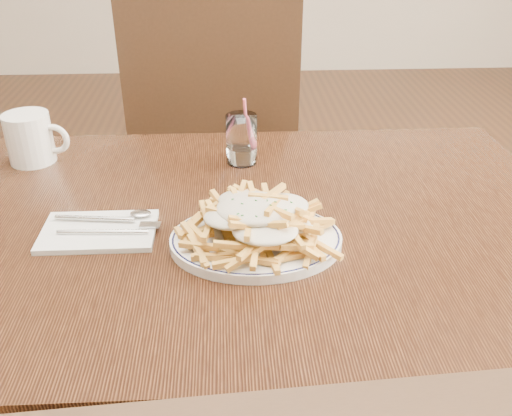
{
  "coord_description": "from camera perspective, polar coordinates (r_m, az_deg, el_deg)",
  "views": [
    {
      "loc": [
        -0.02,
        -0.86,
        1.26
      ],
      "look_at": [
        0.02,
        -0.09,
        0.82
      ],
      "focal_mm": 40.0,
      "sensor_mm": 36.0,
      "label": 1
    }
  ],
  "objects": [
    {
      "name": "table",
      "position": [
        1.04,
        -1.62,
        -4.76
      ],
      "size": [
        1.2,
        0.8,
        0.75
      ],
      "color": "black",
      "rests_on": "ground"
    },
    {
      "name": "chair_far",
      "position": [
        1.73,
        -3.65,
        6.48
      ],
      "size": [
        0.54,
        0.54,
        1.03
      ],
      "color": "black",
      "rests_on": "ground"
    },
    {
      "name": "fries_plate",
      "position": [
        0.92,
        -0.0,
        -3.25
      ],
      "size": [
        0.34,
        0.32,
        0.02
      ],
      "color": "white",
      "rests_on": "table"
    },
    {
      "name": "loaded_fries",
      "position": [
        0.9,
        -0.0,
        -0.74
      ],
      "size": [
        0.28,
        0.25,
        0.07
      ],
      "color": "gold",
      "rests_on": "fries_plate"
    },
    {
      "name": "napkin",
      "position": [
        0.99,
        -15.45,
        -2.27
      ],
      "size": [
        0.19,
        0.12,
        0.01
      ],
      "primitive_type": "cube",
      "rotation": [
        0.0,
        0.0,
        0.0
      ],
      "color": "silver",
      "rests_on": "table"
    },
    {
      "name": "cutlery",
      "position": [
        0.99,
        -15.46,
        -1.72
      ],
      "size": [
        0.19,
        0.07,
        0.01
      ],
      "color": "silver",
      "rests_on": "napkin"
    },
    {
      "name": "water_glass",
      "position": [
        1.19,
        -1.44,
        6.6
      ],
      "size": [
        0.06,
        0.06,
        0.14
      ],
      "color": "white",
      "rests_on": "table"
    },
    {
      "name": "coffee_mug",
      "position": [
        1.28,
        -21.6,
        6.51
      ],
      "size": [
        0.13,
        0.09,
        0.1
      ],
      "color": "white",
      "rests_on": "table"
    }
  ]
}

